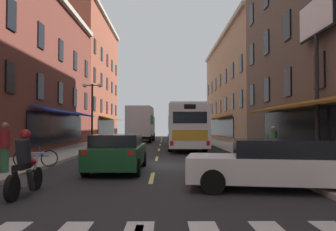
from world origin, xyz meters
TOP-DOWN VIEW (x-y plane):
  - ground_plane at (0.00, 0.00)m, footprint 34.80×80.00m
  - lane_centre_dashes at (0.00, -0.25)m, footprint 0.14×73.90m
  - sidewalk_left at (-5.90, 0.00)m, footprint 3.00×80.00m
  - sidewalk_right at (5.90, 0.00)m, footprint 3.00×80.00m
  - billboard_sign at (7.05, -0.41)m, footprint 0.40×3.26m
  - transit_bus at (2.01, 11.22)m, footprint 2.74×12.00m
  - box_truck at (-2.08, 20.77)m, footprint 2.71×7.77m
  - sedan_near at (3.51, -5.65)m, footprint 5.00×2.53m
  - sedan_mid at (-1.40, -1.83)m, footprint 2.03×4.38m
  - sedan_far at (-2.24, 29.53)m, footprint 1.96×4.61m
  - motorcycle_rider at (-3.08, -6.32)m, footprint 0.62×2.07m
  - bicycle_near at (-4.61, -1.69)m, footprint 1.71×0.48m
  - pedestrian_near at (-5.13, -3.15)m, footprint 0.49×0.51m
  - pedestrian_mid at (6.08, 2.51)m, footprint 0.36×0.36m
  - street_lamp_twin at (-4.92, 9.67)m, footprint 1.42×0.32m

SIDE VIEW (x-z plane):
  - ground_plane at x=0.00m, z-range -0.10..0.00m
  - lane_centre_dashes at x=0.00m, z-range 0.00..0.01m
  - sidewalk_left at x=-5.90m, z-range 0.00..0.14m
  - sidewalk_right at x=5.90m, z-range 0.00..0.14m
  - bicycle_near at x=-4.61m, z-range 0.05..0.96m
  - sedan_far at x=-2.24m, z-range 0.01..1.40m
  - sedan_near at x=3.51m, z-range 0.02..1.39m
  - motorcycle_rider at x=-3.08m, z-range -0.12..1.54m
  - sedan_mid at x=-1.40m, z-range 0.02..1.44m
  - pedestrian_mid at x=6.08m, z-range 0.16..1.75m
  - pedestrian_near at x=-5.13m, z-range 0.19..1.93m
  - transit_bus at x=2.01m, z-range 0.08..3.34m
  - box_truck at x=-2.08m, z-range 0.08..3.78m
  - street_lamp_twin at x=-4.92m, z-range 0.41..5.16m
  - billboard_sign at x=7.05m, z-range 2.14..9.40m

